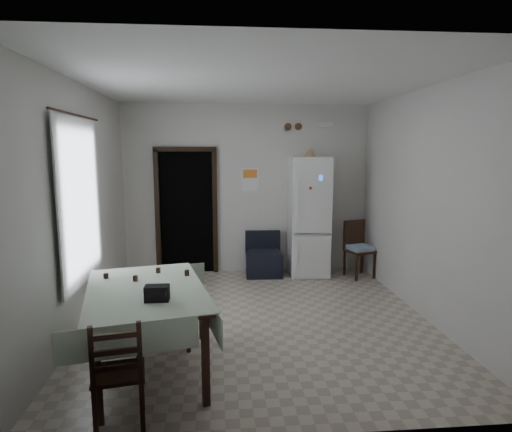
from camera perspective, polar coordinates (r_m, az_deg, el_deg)
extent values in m
plane|color=#B6A895|center=(5.57, 0.46, -13.62)|extent=(4.50, 4.50, 0.00)
cube|color=black|center=(7.69, -9.12, 0.65)|extent=(0.90, 0.45, 2.10)
cube|color=black|center=(7.50, -12.99, 0.33)|extent=(0.08, 0.10, 2.18)
cube|color=black|center=(7.42, -5.48, 0.43)|extent=(0.08, 0.10, 2.18)
cube|color=black|center=(7.37, -9.46, 8.80)|extent=(1.06, 0.10, 0.08)
cube|color=silver|center=(5.23, -23.47, 1.77)|extent=(0.10, 1.20, 1.60)
cube|color=silver|center=(5.19, -22.31, 1.80)|extent=(0.02, 1.45, 1.85)
cylinder|color=black|center=(5.17, -22.83, 12.30)|extent=(0.02, 1.60, 0.02)
cube|color=white|center=(7.40, -0.79, 4.88)|extent=(0.28, 0.02, 0.40)
cube|color=orange|center=(7.39, -0.79, 5.66)|extent=(0.24, 0.01, 0.14)
cube|color=beige|center=(7.46, -0.02, 0.90)|extent=(0.08, 0.02, 0.12)
cylinder|color=#513320|center=(7.47, 4.28, 11.81)|extent=(0.12, 0.03, 0.12)
cylinder|color=#513320|center=(7.50, 5.67, 11.78)|extent=(0.12, 0.03, 0.12)
cube|color=white|center=(7.58, 9.28, 11.90)|extent=(0.25, 0.07, 0.09)
cone|color=tan|center=(7.12, 7.26, 8.47)|extent=(0.21, 0.21, 0.16)
cube|color=black|center=(3.82, -13.06, -10.00)|extent=(0.21, 0.13, 0.13)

